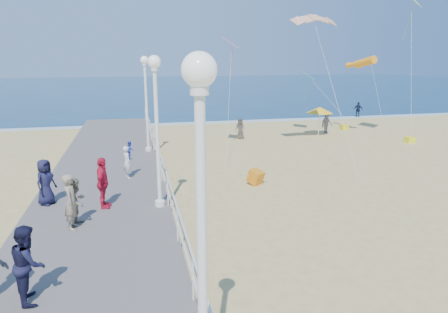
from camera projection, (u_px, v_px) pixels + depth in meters
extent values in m
plane|color=#D2B86D|center=(297.00, 204.00, 15.77)|extent=(160.00, 160.00, 0.00)
cube|color=#0C2D4D|center=(163.00, 87.00, 77.21)|extent=(160.00, 90.00, 0.05)
cube|color=white|center=(204.00, 123.00, 35.14)|extent=(160.00, 1.20, 0.04)
cube|color=slate|center=(99.00, 216.00, 14.08)|extent=(5.00, 44.00, 0.40)
cube|color=white|center=(167.00, 178.00, 14.31)|extent=(0.05, 42.00, 0.06)
cube|color=white|center=(168.00, 191.00, 14.43)|extent=(0.05, 42.00, 0.04)
cylinder|color=white|center=(202.00, 270.00, 5.40)|extent=(0.14, 0.14, 4.70)
sphere|color=white|center=(199.00, 70.00, 4.76)|extent=(0.44, 0.44, 0.44)
cylinder|color=white|center=(160.00, 203.00, 14.47)|extent=(0.36, 0.36, 0.20)
cylinder|color=white|center=(157.00, 140.00, 13.91)|extent=(0.14, 0.14, 4.70)
sphere|color=white|center=(154.00, 62.00, 13.27)|extent=(0.44, 0.44, 0.44)
cylinder|color=white|center=(149.00, 149.00, 22.98)|extent=(0.36, 0.36, 0.20)
cylinder|color=white|center=(147.00, 108.00, 22.41)|extent=(0.14, 0.14, 4.70)
sphere|color=white|center=(144.00, 60.00, 21.77)|extent=(0.44, 0.44, 0.44)
imported|color=silver|center=(127.00, 162.00, 17.69)|extent=(0.50, 0.62, 1.45)
imported|color=blue|center=(130.00, 150.00, 17.74)|extent=(0.41, 0.46, 0.79)
imported|color=#807758|center=(77.00, 202.00, 12.70)|extent=(0.87, 0.94, 1.55)
imported|color=red|center=(103.00, 183.00, 14.10)|extent=(0.57, 1.13, 1.84)
imported|color=#181936|center=(45.00, 182.00, 14.46)|extent=(0.90, 0.99, 1.70)
imported|color=gray|center=(71.00, 202.00, 12.38)|extent=(0.48, 0.68, 1.77)
imported|color=black|center=(28.00, 263.00, 8.70)|extent=(0.84, 0.98, 1.76)
imported|color=slate|center=(327.00, 122.00, 29.95)|extent=(1.31, 1.07, 1.77)
imported|color=#171D34|center=(358.00, 110.00, 38.32)|extent=(0.90, 0.83, 1.48)
imported|color=gray|center=(240.00, 129.00, 28.26)|extent=(0.86, 0.81, 1.47)
cube|color=#D4480C|center=(256.00, 178.00, 18.13)|extent=(0.86, 0.90, 0.74)
cylinder|color=white|center=(319.00, 124.00, 29.29)|extent=(0.05, 0.05, 1.80)
cone|color=yellow|center=(320.00, 110.00, 29.05)|extent=(1.90, 1.90, 0.45)
cube|color=yellow|center=(344.00, 127.00, 31.94)|extent=(0.55, 0.55, 0.40)
cube|color=yellow|center=(410.00, 140.00, 27.10)|extent=(0.55, 0.55, 0.40)
cylinder|color=orange|center=(365.00, 62.00, 28.30)|extent=(1.08, 3.09, 1.17)
cube|color=#F0588E|center=(232.00, 43.00, 22.78)|extent=(1.44, 1.56, 0.70)
cube|color=#23A774|center=(307.00, 75.00, 29.47)|extent=(1.45, 1.56, 0.71)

